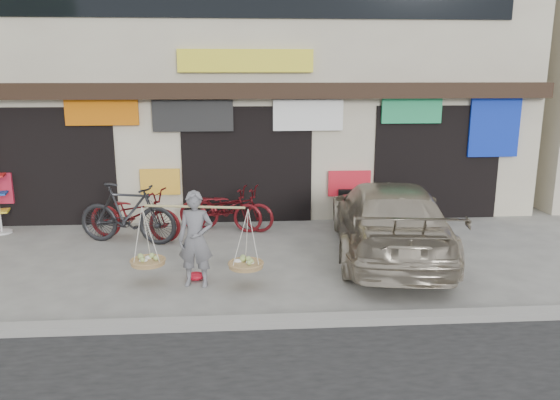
{
  "coord_description": "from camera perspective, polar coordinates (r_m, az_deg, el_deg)",
  "views": [
    {
      "loc": [
        -0.11,
        -9.02,
        3.48
      ],
      "look_at": [
        0.58,
        0.9,
        1.12
      ],
      "focal_mm": 35.0,
      "sensor_mm": 36.0,
      "label": 1
    }
  ],
  "objects": [
    {
      "name": "bike_0",
      "position": [
        11.86,
        -14.94,
        -1.45
      ],
      "size": [
        2.2,
        1.34,
        1.09
      ],
      "primitive_type": "imported",
      "rotation": [
        0.0,
        0.0,
        1.25
      ],
      "color": "#5F1013",
      "rests_on": "ground"
    },
    {
      "name": "bike_2",
      "position": [
        12.16,
        -5.07,
        -0.87
      ],
      "size": [
        2.03,
        1.18,
        1.01
      ],
      "primitive_type": "imported",
      "rotation": [
        0.0,
        0.0,
        1.29
      ],
      "color": "#540E12",
      "rests_on": "ground"
    },
    {
      "name": "bike_1",
      "position": [
        11.61,
        -15.66,
        -1.37
      ],
      "size": [
        2.19,
        1.11,
        1.26
      ],
      "primitive_type": "imported",
      "rotation": [
        0.0,
        0.0,
        1.31
      ],
      "color": "black",
      "rests_on": "ground"
    },
    {
      "name": "bike_3",
      "position": [
        12.17,
        -6.26,
        -0.89
      ],
      "size": [
        2.03,
        1.18,
        1.01
      ],
      "primitive_type": "imported",
      "rotation": [
        0.0,
        0.0,
        1.29
      ],
      "color": "#540E12",
      "rests_on": "ground"
    },
    {
      "name": "shophouse_block",
      "position": [
        15.44,
        -3.69,
        13.19
      ],
      "size": [
        14.0,
        6.32,
        7.0
      ],
      "color": "beige",
      "rests_on": "ground"
    },
    {
      "name": "red_bag",
      "position": [
        9.5,
        -8.81,
        -7.86
      ],
      "size": [
        0.31,
        0.25,
        0.14
      ],
      "primitive_type": "ellipsoid",
      "color": "red",
      "rests_on": "ground"
    },
    {
      "name": "kerb",
      "position": [
        7.81,
        -2.84,
        -12.64
      ],
      "size": [
        70.0,
        0.25,
        0.12
      ],
      "primitive_type": "cube",
      "color": "gray",
      "rests_on": "ground"
    },
    {
      "name": "street_vendor",
      "position": [
        9.05,
        -8.79,
        -4.46
      ],
      "size": [
        2.18,
        0.82,
        1.6
      ],
      "rotation": [
        0.0,
        0.0,
        -0.16
      ],
      "color": "slate",
      "rests_on": "ground"
    },
    {
      "name": "ground",
      "position": [
        9.67,
        -3.1,
        -7.77
      ],
      "size": [
        70.0,
        70.0,
        0.0
      ],
      "primitive_type": "plane",
      "color": "gray",
      "rests_on": "ground"
    },
    {
      "name": "suv",
      "position": [
        10.69,
        11.25,
        -1.91
      ],
      "size": [
        2.62,
        5.14,
        1.43
      ],
      "rotation": [
        0.0,
        0.0,
        3.01
      ],
      "color": "#ACA08A",
      "rests_on": "ground"
    }
  ]
}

